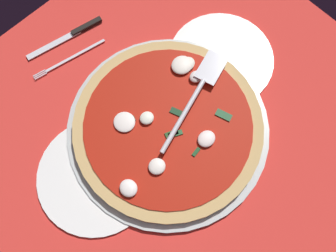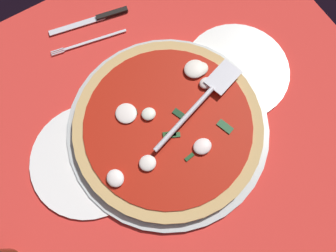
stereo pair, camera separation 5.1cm
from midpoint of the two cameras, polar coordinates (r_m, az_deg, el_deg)
name	(u,v)px [view 2 (the right image)]	position (r cm, az deg, el deg)	size (l,w,h in cm)	color
ground_plane	(175,155)	(76.10, 2.99, -4.88)	(98.52, 98.52, 0.80)	red
checker_pattern	(175,155)	(75.66, 3.00, -4.80)	(98.52, 98.52, 0.10)	silver
pizza_pan	(168,128)	(76.43, 1.88, -0.59)	(42.89, 42.89, 1.33)	#B3BCBB
dinner_plate_left	(89,160)	(76.03, -10.55, -5.49)	(24.44, 24.44, 1.00)	white
dinner_plate_right	(236,70)	(83.78, 12.50, 8.46)	(23.87, 23.87, 1.00)	white
pizza	(168,126)	(74.84, 1.94, -0.12)	(39.79, 39.79, 3.35)	tan
pizza_server	(199,103)	(74.20, 6.90, 3.48)	(24.92, 10.01, 1.00)	silver
place_setting_far	(93,31)	(88.55, -10.23, 14.53)	(22.48, 15.72, 1.40)	white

